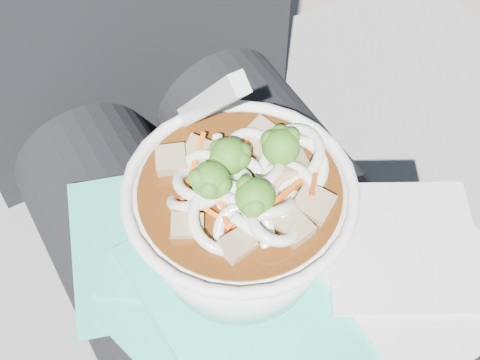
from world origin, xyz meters
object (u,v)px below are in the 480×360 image
stone_ledge (199,302)px  lap (261,295)px  plastic_bag (261,287)px  person_body (212,202)px  udon_bowl (241,214)px

stone_ledge → lap: bearing=-90.0°
stone_ledge → plastic_bag: (-0.02, -0.18, 0.36)m
lap → person_body: person_body is taller
stone_ledge → plastic_bag: 0.40m
person_body → lap: bearing=-90.0°
lap → udon_bowl: 0.15m
stone_ledge → udon_bowl: (-0.02, -0.15, 0.43)m
stone_ledge → lap: lap is taller
person_body → udon_bowl: (-0.02, -0.09, 0.11)m
lap → udon_bowl: udon_bowl is taller
udon_bowl → plastic_bag: bearing=-88.0°
plastic_bag → person_body: bearing=80.8°
stone_ledge → udon_bowl: udon_bowl is taller
stone_ledge → udon_bowl: bearing=-97.8°
lap → udon_bowl: (-0.02, 0.00, 0.15)m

